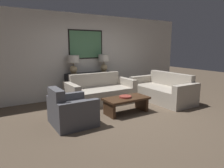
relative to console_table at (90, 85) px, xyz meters
The scene contains 10 objects.
ground_plane 2.22m from the console_table, 90.00° to the right, with size 20.00×20.00×0.00m, color brown.
back_wall 0.97m from the console_table, 90.00° to the left, with size 7.88×0.12×2.65m.
console_table is the anchor object (origin of this frame).
table_lamp_left 0.93m from the console_table, behind, with size 0.37×0.37×0.57m.
table_lamp_right 0.93m from the console_table, ahead, with size 0.37×0.37×0.57m.
couch_by_back_wall 0.72m from the console_table, 90.00° to the right, with size 1.98×0.95×0.84m.
couch_by_side 2.31m from the console_table, 41.72° to the right, with size 0.95×1.98×0.84m.
coffee_table 1.91m from the console_table, 87.36° to the right, with size 1.12×0.58×0.39m.
decorative_bowl 1.89m from the console_table, 87.84° to the right, with size 0.30×0.30×0.04m.
armchair_near_back_wall 2.32m from the console_table, 125.45° to the right, with size 0.84×0.91×0.81m.
Camera 1 is at (-2.74, -3.61, 1.65)m, focal length 32.00 mm.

